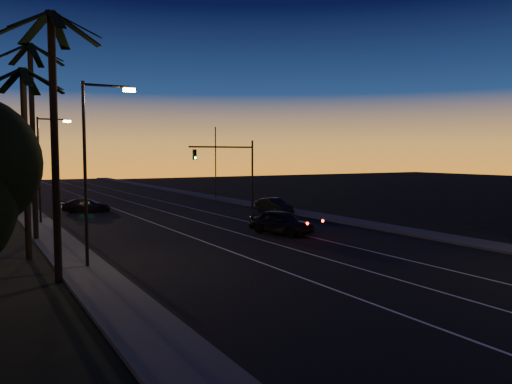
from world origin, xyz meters
TOP-DOWN VIEW (x-y plane):
  - road at (0.00, 30.00)m, footprint 20.00×170.00m
  - sidewalk_left at (-11.20, 30.00)m, footprint 2.40×170.00m
  - sidewalk_right at (11.20, 30.00)m, footprint 2.40×170.00m
  - lane_stripe_left at (-3.00, 30.00)m, footprint 0.12×160.00m
  - lane_stripe_mid at (0.50, 30.00)m, footprint 0.12×160.00m
  - lane_stripe_right at (4.00, 30.00)m, footprint 0.12×160.00m
  - palm_near at (-12.60, 18.00)m, footprint 4.25×4.16m
  - palm_mid at (-13.20, 24.00)m, footprint 4.25×4.16m
  - palm_far at (-12.20, 30.00)m, footprint 4.25×4.16m
  - streetlight_left_near at (-10.70, 20.00)m, footprint 2.55×0.26m
  - streetlight_left_far at (-10.69, 38.00)m, footprint 2.55×0.26m
  - street_sign at (-10.80, 21.00)m, footprint 0.70×0.06m
  - signal_mast at (7.14, 39.99)m, footprint 7.10×0.41m
  - signal_post at (-9.50, 39.98)m, footprint 0.28×0.37m
  - far_pole_left at (-11.00, 55.00)m, footprint 0.14×0.14m
  - far_pole_right at (11.00, 52.00)m, footprint 0.14×0.14m
  - lead_car at (2.94, 24.34)m, footprint 3.39×5.77m
  - right_car at (9.00, 35.03)m, footprint 1.85×4.45m
  - cross_car at (-6.13, 44.84)m, footprint 4.83×3.05m

SIDE VIEW (x-z plane):
  - road at x=0.00m, z-range 0.00..0.01m
  - lane_stripe_left at x=-3.00m, z-range 0.01..0.02m
  - lane_stripe_mid at x=0.50m, z-range 0.01..0.02m
  - lane_stripe_right at x=4.00m, z-range 0.01..0.02m
  - sidewalk_left at x=-11.20m, z-range 0.00..0.16m
  - sidewalk_right at x=11.20m, z-range 0.00..0.16m
  - cross_car at x=-6.13m, z-range 0.01..1.32m
  - right_car at x=9.00m, z-range 0.01..1.45m
  - lead_car at x=2.94m, z-range 0.01..1.69m
  - street_sign at x=-10.80m, z-range 0.36..2.96m
  - signal_post at x=-9.50m, z-range 0.79..4.99m
  - far_pole_left at x=-11.00m, z-range 0.00..9.00m
  - far_pole_right at x=11.00m, z-range 0.00..9.00m
  - signal_mast at x=7.14m, z-range 1.28..8.28m
  - streetlight_left_far at x=-10.69m, z-range 0.81..9.31m
  - streetlight_left_near at x=-10.70m, z-range 0.82..9.82m
  - palm_mid at x=-13.20m, z-range 1.24..11.27m
  - palm_near at x=-12.60m, z-range 1.31..12.84m
  - palm_far at x=-12.20m, z-range 1.35..13.88m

